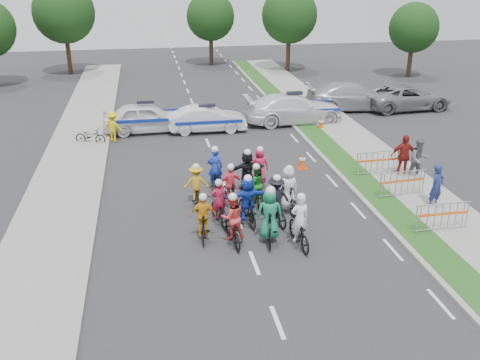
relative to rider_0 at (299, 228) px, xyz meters
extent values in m
plane|color=#28282B|center=(-1.65, -0.85, -0.63)|extent=(90.00, 90.00, 0.00)
cube|color=gray|center=(3.45, 4.15, -0.57)|extent=(0.20, 60.00, 0.12)
cube|color=#214B18|center=(4.15, 4.15, -0.58)|extent=(1.20, 60.00, 0.11)
cube|color=gray|center=(5.95, 4.15, -0.57)|extent=(2.40, 60.00, 0.13)
cube|color=gray|center=(-8.15, 4.15, -0.57)|extent=(3.00, 60.00, 0.13)
imported|color=black|center=(0.00, 0.01, -0.14)|extent=(0.76, 1.91, 0.98)
imported|color=white|center=(0.00, -0.04, 0.37)|extent=(0.62, 0.43, 1.64)
sphere|color=white|center=(0.00, -0.09, 1.14)|extent=(0.28, 0.28, 0.28)
imported|color=black|center=(-0.90, 0.44, -0.05)|extent=(0.87, 2.01, 1.17)
imported|color=#188456|center=(-0.90, 0.39, 0.42)|extent=(0.94, 0.69, 1.75)
sphere|color=white|center=(-0.90, 0.34, 1.26)|extent=(0.30, 0.30, 0.30)
imported|color=black|center=(-2.12, 0.55, -0.16)|extent=(0.79, 1.86, 0.95)
imported|color=#DD3D3D|center=(-2.12, 0.50, 0.34)|extent=(0.82, 0.67, 1.58)
sphere|color=white|center=(-2.12, 0.45, 1.08)|extent=(0.27, 0.27, 0.27)
imported|color=black|center=(-3.03, 0.98, -0.14)|extent=(0.65, 1.68, 0.98)
imported|color=#F0A519|center=(-3.03, 0.93, 0.29)|extent=(0.90, 0.46, 1.47)
sphere|color=white|center=(-3.03, 0.88, 0.96)|extent=(0.26, 0.26, 0.26)
imported|color=black|center=(-0.36, 1.80, -0.15)|extent=(0.94, 1.91, 0.96)
imported|color=black|center=(-0.36, 1.75, 0.35)|extent=(1.12, 0.76, 1.60)
sphere|color=white|center=(-0.36, 1.70, 1.10)|extent=(0.28, 0.28, 0.28)
imported|color=black|center=(-1.36, 1.88, -0.09)|extent=(0.76, 1.86, 1.08)
imported|color=blue|center=(-1.36, 1.83, 0.36)|extent=(1.56, 0.69, 1.63)
sphere|color=white|center=(-1.36, 1.78, 1.13)|extent=(0.28, 0.28, 0.28)
imported|color=black|center=(-2.36, 2.07, -0.19)|extent=(0.88, 1.77, 0.89)
imported|color=#B61638|center=(-2.36, 2.02, 0.29)|extent=(0.59, 0.44, 1.48)
sphere|color=white|center=(-2.36, 1.97, 0.97)|extent=(0.26, 0.26, 0.26)
imported|color=black|center=(0.31, 2.61, -0.10)|extent=(0.82, 1.83, 1.06)
imported|color=white|center=(0.31, 2.56, 0.35)|extent=(0.86, 0.65, 1.60)
sphere|color=white|center=(0.31, 2.51, 1.09)|extent=(0.28, 0.28, 0.28)
imported|color=black|center=(-0.79, 3.25, -0.18)|extent=(0.81, 1.79, 0.91)
imported|color=#17801E|center=(-0.79, 3.20, 0.31)|extent=(0.80, 0.66, 1.52)
sphere|color=white|center=(-0.79, 3.15, 1.01)|extent=(0.26, 0.26, 0.26)
imported|color=black|center=(-1.72, 3.37, -0.12)|extent=(0.80, 1.75, 1.02)
imported|color=#FF4660|center=(-1.72, 3.32, 0.31)|extent=(0.95, 0.54, 1.52)
sphere|color=white|center=(-1.72, 3.27, 1.01)|extent=(0.26, 0.26, 0.26)
imported|color=black|center=(-2.97, 3.77, -0.19)|extent=(0.74, 1.73, 0.88)
imported|color=gold|center=(-2.97, 3.72, 0.28)|extent=(1.00, 0.63, 1.47)
sphere|color=white|center=(-2.97, 3.67, 0.96)|extent=(0.26, 0.26, 0.26)
imported|color=black|center=(-0.87, 4.54, -0.09)|extent=(0.58, 1.82, 1.08)
imported|color=black|center=(-0.87, 4.49, 0.36)|extent=(1.52, 0.54, 1.62)
sphere|color=white|center=(-0.87, 4.44, 1.12)|extent=(0.28, 0.28, 0.28)
imported|color=black|center=(-2.09, 5.02, -0.13)|extent=(0.81, 1.94, 1.00)
imported|color=#1A38C9|center=(-2.09, 4.97, 0.38)|extent=(0.63, 0.44, 1.66)
sphere|color=white|center=(-2.09, 4.92, 1.16)|extent=(0.29, 0.29, 0.29)
imported|color=black|center=(-0.25, 5.08, -0.12)|extent=(0.57, 1.73, 1.02)
imported|color=#E51C4E|center=(-0.25, 5.03, 0.32)|extent=(0.78, 0.53, 1.53)
sphere|color=white|center=(-0.25, 4.98, 1.03)|extent=(0.27, 0.27, 0.27)
imported|color=white|center=(-4.70, 13.68, 0.17)|extent=(4.77, 2.08, 1.60)
imported|color=white|center=(-1.44, 13.16, 0.07)|extent=(4.25, 1.54, 1.39)
imported|color=white|center=(3.68, 13.99, 0.20)|extent=(5.79, 2.52, 1.66)
imported|color=#A2A2A6|center=(8.05, 16.21, 0.20)|extent=(5.92, 2.82, 1.66)
imported|color=gray|center=(11.50, 15.66, 0.14)|extent=(5.68, 2.92, 1.53)
imported|color=navy|center=(5.90, 1.94, 0.23)|extent=(0.73, 0.61, 1.72)
imported|color=#5B5B60|center=(6.64, 4.75, 0.26)|extent=(0.87, 0.69, 1.78)
imported|color=maroon|center=(6.06, 5.05, 0.32)|extent=(1.16, 0.57, 1.90)
imported|color=yellow|center=(-6.42, 12.29, 0.16)|extent=(1.18, 0.99, 1.59)
cube|color=#F24C0C|center=(2.10, 6.76, -0.62)|extent=(0.40, 0.40, 0.03)
cone|color=#F24C0C|center=(2.10, 6.76, -0.28)|extent=(0.36, 0.36, 0.70)
cylinder|color=silver|center=(2.10, 6.76, -0.18)|extent=(0.29, 0.29, 0.08)
cube|color=#F24C0C|center=(4.83, 12.39, -0.62)|extent=(0.40, 0.40, 0.03)
cone|color=#F24C0C|center=(4.83, 12.39, -0.28)|extent=(0.36, 0.36, 0.70)
cylinder|color=silver|center=(4.83, 12.39, -0.18)|extent=(0.29, 0.29, 0.08)
imported|color=black|center=(-7.57, 12.02, -0.21)|extent=(1.69, 1.04, 0.84)
cylinder|color=#382619|center=(7.35, 29.15, 0.99)|extent=(0.36, 0.36, 3.25)
sphere|color=black|center=(7.35, 29.15, 3.92)|extent=(4.55, 4.55, 4.55)
cylinder|color=#382619|center=(16.35, 25.15, 0.74)|extent=(0.36, 0.36, 2.75)
sphere|color=black|center=(16.35, 25.15, 3.22)|extent=(3.85, 3.85, 3.85)
cylinder|color=#382619|center=(-10.65, 31.15, 1.12)|extent=(0.36, 0.36, 3.50)
sphere|color=black|center=(-10.65, 31.15, 4.27)|extent=(4.90, 4.90, 4.90)
cylinder|color=#382619|center=(1.35, 33.15, 0.87)|extent=(0.36, 0.36, 3.00)
sphere|color=black|center=(1.35, 33.15, 3.57)|extent=(4.20, 4.20, 4.20)
camera|label=1|loc=(-4.62, -14.93, 8.09)|focal=40.00mm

